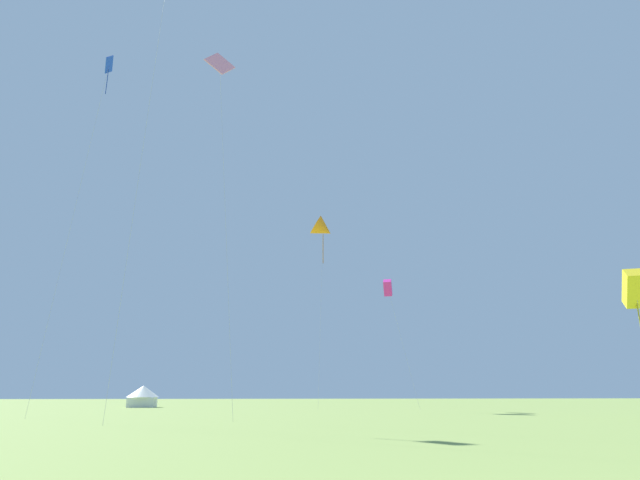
{
  "coord_description": "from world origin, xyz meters",
  "views": [
    {
      "loc": [
        -5.5,
        -5.47,
        1.65
      ],
      "look_at": [
        0.0,
        32.0,
        12.61
      ],
      "focal_mm": 29.96,
      "sensor_mm": 36.0,
      "label": 1
    }
  ],
  "objects_px": {
    "kite_magenta_box": "(388,288)",
    "kite_blue_diamond": "(107,74)",
    "kite_yellow_box": "(634,289)",
    "kite_orange_delta": "(323,229)",
    "festival_tent_center": "(143,395)",
    "kite_pink_diamond": "(220,67)"
  },
  "relations": [
    {
      "from": "kite_yellow_box",
      "to": "kite_blue_diamond",
      "type": "xyz_separation_m",
      "value": [
        -42.41,
        6.09,
        18.97
      ]
    },
    {
      "from": "kite_pink_diamond",
      "to": "kite_orange_delta",
      "type": "bearing_deg",
      "value": 63.35
    },
    {
      "from": "kite_yellow_box",
      "to": "kite_orange_delta",
      "type": "height_order",
      "value": "kite_orange_delta"
    },
    {
      "from": "kite_magenta_box",
      "to": "kite_pink_diamond",
      "type": "relative_size",
      "value": 0.5
    },
    {
      "from": "kite_yellow_box",
      "to": "kite_magenta_box",
      "type": "bearing_deg",
      "value": 122.74
    },
    {
      "from": "kite_yellow_box",
      "to": "kite_blue_diamond",
      "type": "distance_m",
      "value": 46.86
    },
    {
      "from": "kite_yellow_box",
      "to": "kite_blue_diamond",
      "type": "height_order",
      "value": "kite_blue_diamond"
    },
    {
      "from": "kite_pink_diamond",
      "to": "kite_blue_diamond",
      "type": "distance_m",
      "value": 11.25
    },
    {
      "from": "kite_magenta_box",
      "to": "kite_blue_diamond",
      "type": "distance_m",
      "value": 35.87
    },
    {
      "from": "kite_orange_delta",
      "to": "kite_blue_diamond",
      "type": "relative_size",
      "value": 0.75
    },
    {
      "from": "festival_tent_center",
      "to": "kite_yellow_box",
      "type": "bearing_deg",
      "value": -42.09
    },
    {
      "from": "kite_magenta_box",
      "to": "kite_blue_diamond",
      "type": "xyz_separation_m",
      "value": [
        -28.73,
        -15.18,
        15.19
      ]
    },
    {
      "from": "festival_tent_center",
      "to": "kite_magenta_box",
      "type": "bearing_deg",
      "value": -30.61
    },
    {
      "from": "kite_yellow_box",
      "to": "kite_pink_diamond",
      "type": "xyz_separation_m",
      "value": [
        -32.49,
        1.07,
        17.24
      ]
    },
    {
      "from": "kite_yellow_box",
      "to": "kite_magenta_box",
      "type": "distance_m",
      "value": 25.57
    },
    {
      "from": "kite_yellow_box",
      "to": "festival_tent_center",
      "type": "xyz_separation_m",
      "value": [
        -42.31,
        38.21,
        -7.97
      ]
    },
    {
      "from": "kite_yellow_box",
      "to": "kite_magenta_box",
      "type": "height_order",
      "value": "kite_magenta_box"
    },
    {
      "from": "kite_magenta_box",
      "to": "festival_tent_center",
      "type": "height_order",
      "value": "kite_magenta_box"
    },
    {
      "from": "kite_magenta_box",
      "to": "festival_tent_center",
      "type": "relative_size",
      "value": 3.4
    },
    {
      "from": "kite_yellow_box",
      "to": "festival_tent_center",
      "type": "bearing_deg",
      "value": 137.91
    },
    {
      "from": "kite_pink_diamond",
      "to": "kite_blue_diamond",
      "type": "xyz_separation_m",
      "value": [
        -9.92,
        5.02,
        1.73
      ]
    },
    {
      "from": "kite_yellow_box",
      "to": "festival_tent_center",
      "type": "distance_m",
      "value": 57.56
    }
  ]
}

